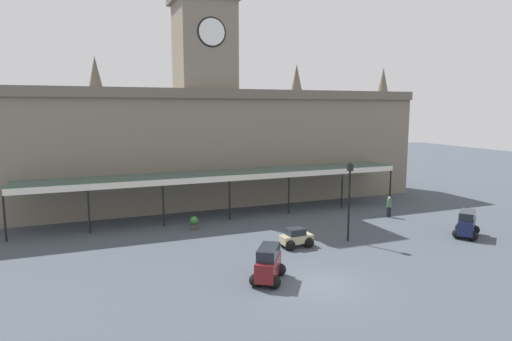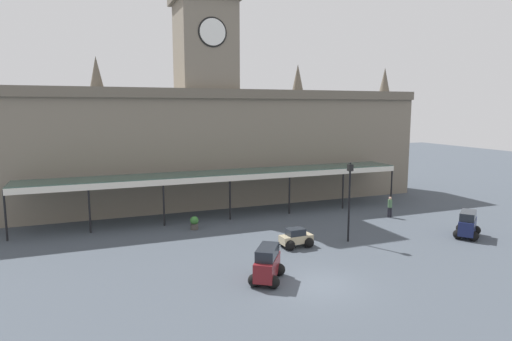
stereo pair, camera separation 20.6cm
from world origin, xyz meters
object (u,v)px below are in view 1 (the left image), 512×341
(car_beige_sedan, at_px, (296,239))
(car_maroon_van, at_px, (268,265))
(pedestrian_beside_cars, at_px, (389,206))
(car_navy_van, at_px, (467,225))
(victorian_lamppost, at_px, (349,193))
(planter_near_kerb, at_px, (194,223))

(car_beige_sedan, bearing_deg, car_maroon_van, -131.07)
(pedestrian_beside_cars, bearing_deg, car_navy_van, -77.40)
(car_navy_van, xyz_separation_m, victorian_lamppost, (-8.09, 2.08, 2.43))
(car_navy_van, bearing_deg, car_beige_sedan, 168.89)
(car_navy_van, distance_m, pedestrian_beside_cars, 6.49)
(car_navy_van, height_order, pedestrian_beside_cars, car_navy_van)
(car_navy_van, bearing_deg, planter_near_kerb, 152.92)
(pedestrian_beside_cars, xyz_separation_m, victorian_lamppost, (-6.67, -4.25, 2.33))
(car_beige_sedan, distance_m, victorian_lamppost, 4.61)
(victorian_lamppost, bearing_deg, car_beige_sedan, 176.44)
(pedestrian_beside_cars, bearing_deg, victorian_lamppost, -147.53)
(victorian_lamppost, xyz_separation_m, planter_near_kerb, (-8.71, 6.51, -2.75))
(car_maroon_van, relative_size, planter_near_kerb, 2.69)
(car_maroon_van, xyz_separation_m, pedestrian_beside_cars, (14.19, 8.40, 0.10))
(car_beige_sedan, bearing_deg, victorian_lamppost, -3.56)
(victorian_lamppost, distance_m, planter_near_kerb, 11.22)
(victorian_lamppost, bearing_deg, pedestrian_beside_cars, 32.47)
(planter_near_kerb, bearing_deg, car_beige_sedan, -51.39)
(car_beige_sedan, relative_size, pedestrian_beside_cars, 1.25)
(car_beige_sedan, height_order, car_navy_van, car_navy_van)
(car_navy_van, height_order, planter_near_kerb, car_navy_van)
(planter_near_kerb, bearing_deg, pedestrian_beside_cars, -8.36)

